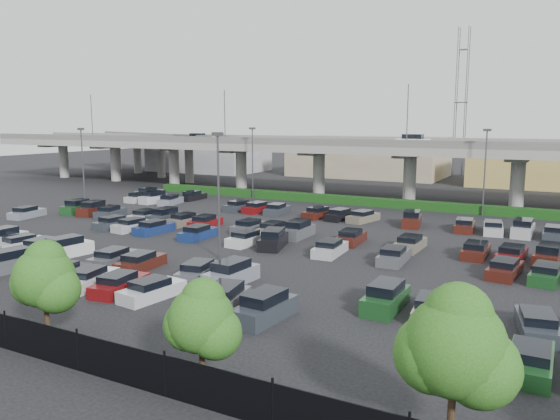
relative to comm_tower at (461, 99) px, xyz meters
The scene contains 9 objects.
ground 75.73m from the comm_tower, 93.09° to the right, with size 280.00×280.00×0.00m, color black.
overpass 43.08m from the comm_tower, 95.73° to the right, with size 150.00×13.00×15.80m.
on_ramp 64.67m from the comm_tower, 151.11° to the right, with size 50.93×30.13×8.80m.
hedge 51.42m from the comm_tower, 94.67° to the right, with size 66.00×1.60×1.10m, color #113710.
tree_row 101.30m from the comm_tower, 91.88° to the right, with size 65.07×3.66×5.94m.
parked_cars 79.30m from the comm_tower, 94.04° to the right, with size 63.13×41.58×1.67m.
light_poles 73.06m from the comm_tower, 96.44° to the right, with size 66.90×48.38×10.30m.
distant_buildings 18.96m from the comm_tower, 55.50° to the right, with size 138.00×24.00×9.00m.
comm_tower is the anchor object (origin of this frame).
Camera 1 is at (24.93, -44.14, 11.13)m, focal length 35.00 mm.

